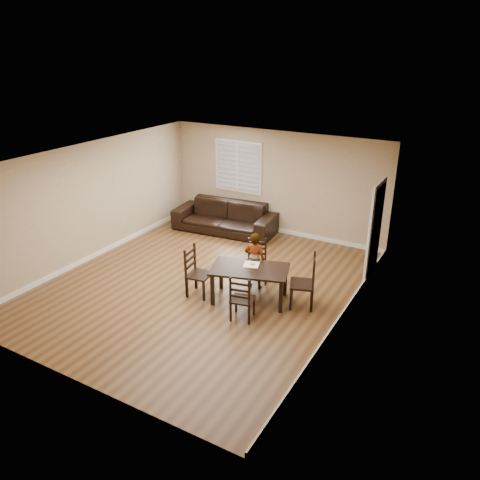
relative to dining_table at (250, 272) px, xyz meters
name	(u,v)px	position (x,y,z in m)	size (l,w,h in m)	color
ground	(202,284)	(-1.18, 0.08, -0.61)	(7.00, 7.00, 0.00)	brown
room	(206,201)	(-1.15, 0.26, 1.20)	(6.04, 7.04, 2.72)	tan
dining_table	(250,272)	(0.00, 0.00, 0.00)	(1.67, 1.24, 0.70)	black
chair_near	(257,261)	(-0.30, 0.89, -0.19)	(0.54, 0.53, 0.92)	black
chair_far	(241,301)	(0.23, -0.75, -0.20)	(0.48, 0.45, 0.90)	black
chair_left	(194,273)	(-1.10, -0.32, -0.14)	(0.49, 0.52, 1.03)	black
chair_right	(309,283)	(1.10, 0.35, -0.12)	(0.59, 0.61, 1.08)	black
child	(255,261)	(-0.16, 0.51, 0.00)	(0.45, 0.29, 1.22)	gray
napkin	(251,264)	(-0.05, 0.16, 0.09)	(0.29, 0.29, 0.00)	#EFE6CE
donut	(252,264)	(-0.03, 0.16, 0.11)	(0.10, 0.10, 0.04)	gold
sofa	(225,217)	(-2.34, 2.90, -0.21)	(2.74, 1.07, 0.80)	black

